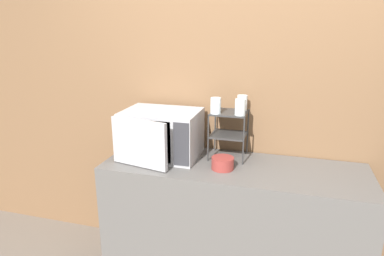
{
  "coord_description": "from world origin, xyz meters",
  "views": [
    {
      "loc": [
        0.32,
        -1.81,
        1.78
      ],
      "look_at": [
        -0.3,
        0.32,
        1.12
      ],
      "focal_mm": 32.0,
      "sensor_mm": 36.0,
      "label": 1
    }
  ],
  "objects_px": {
    "glass_front_left": "(216,106)",
    "glass_front_right": "(240,107)",
    "glass_back_right": "(242,103)",
    "dish_rack": "(229,125)",
    "microwave": "(161,134)",
    "bowl": "(223,163)"
  },
  "relations": [
    {
      "from": "glass_back_right",
      "to": "bowl",
      "type": "relative_size",
      "value": 0.73
    },
    {
      "from": "glass_front_left",
      "to": "glass_front_right",
      "type": "xyz_separation_m",
      "value": [
        0.16,
        0.0,
        0.0
      ]
    },
    {
      "from": "glass_front_left",
      "to": "glass_back_right",
      "type": "height_order",
      "value": "same"
    },
    {
      "from": "microwave",
      "to": "glass_front_left",
      "type": "height_order",
      "value": "glass_front_left"
    },
    {
      "from": "bowl",
      "to": "glass_front_left",
      "type": "bearing_deg",
      "value": 120.25
    },
    {
      "from": "glass_front_right",
      "to": "dish_rack",
      "type": "bearing_deg",
      "value": 139.86
    },
    {
      "from": "glass_back_right",
      "to": "glass_front_right",
      "type": "xyz_separation_m",
      "value": [
        0.01,
        -0.13,
        0.0
      ]
    },
    {
      "from": "bowl",
      "to": "dish_rack",
      "type": "bearing_deg",
      "value": 91.25
    },
    {
      "from": "dish_rack",
      "to": "glass_front_left",
      "type": "distance_m",
      "value": 0.18
    },
    {
      "from": "dish_rack",
      "to": "glass_front_left",
      "type": "height_order",
      "value": "glass_front_left"
    },
    {
      "from": "glass_front_left",
      "to": "bowl",
      "type": "distance_m",
      "value": 0.39
    },
    {
      "from": "glass_front_left",
      "to": "glass_back_right",
      "type": "bearing_deg",
      "value": 40.27
    },
    {
      "from": "microwave",
      "to": "dish_rack",
      "type": "xyz_separation_m",
      "value": [
        0.46,
        0.11,
        0.07
      ]
    },
    {
      "from": "glass_front_left",
      "to": "glass_front_right",
      "type": "height_order",
      "value": "same"
    },
    {
      "from": "glass_front_right",
      "to": "microwave",
      "type": "bearing_deg",
      "value": -175.77
    },
    {
      "from": "glass_back_right",
      "to": "glass_front_right",
      "type": "height_order",
      "value": "same"
    },
    {
      "from": "dish_rack",
      "to": "glass_back_right",
      "type": "distance_m",
      "value": 0.18
    },
    {
      "from": "microwave",
      "to": "dish_rack",
      "type": "distance_m",
      "value": 0.48
    },
    {
      "from": "microwave",
      "to": "glass_front_right",
      "type": "height_order",
      "value": "glass_front_right"
    },
    {
      "from": "glass_front_left",
      "to": "glass_front_right",
      "type": "relative_size",
      "value": 1.0
    },
    {
      "from": "dish_rack",
      "to": "microwave",
      "type": "bearing_deg",
      "value": -166.63
    },
    {
      "from": "glass_back_right",
      "to": "glass_front_right",
      "type": "bearing_deg",
      "value": -87.47
    }
  ]
}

